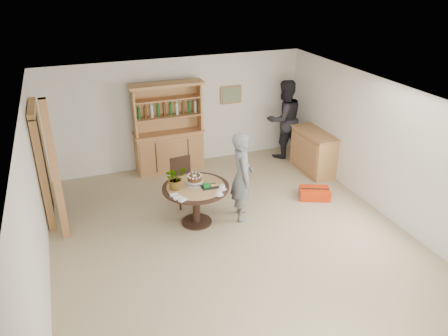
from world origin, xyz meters
TOP-DOWN VIEW (x-y plane):
  - ground at (0.00, 0.00)m, footprint 7.00×7.00m
  - room_shell at (0.00, 0.01)m, footprint 6.04×7.04m
  - doorway at (-2.93, 2.00)m, footprint 0.13×1.10m
  - pine_post at (-2.70, 1.20)m, footprint 0.12×0.12m
  - hutch at (-0.30, 3.24)m, footprint 1.62×0.54m
  - sideboard at (2.74, 2.00)m, footprint 0.54×1.26m
  - dining_table at (-0.42, 0.81)m, footprint 1.20×1.20m
  - dining_chair at (-0.43, 1.64)m, footprint 0.46×0.46m
  - birthday_cake at (-0.42, 0.86)m, footprint 0.30×0.30m
  - flower_vase at (-0.77, 0.86)m, footprint 0.47×0.44m
  - gift_tray at (-0.21, 0.69)m, footprint 0.30×0.20m
  - coffee_cup_a at (-0.02, 0.53)m, footprint 0.15×0.15m
  - coffee_cup_b at (-0.14, 0.36)m, footprint 0.15×0.15m
  - napkins at (-0.83, 0.50)m, footprint 0.24×0.33m
  - teen_boy at (0.43, 0.71)m, footprint 0.54×0.70m
  - adult_person at (2.49, 3.00)m, footprint 1.00×0.82m
  - red_suitcase at (2.11, 0.85)m, footprint 0.71×0.61m

SIDE VIEW (x-z plane):
  - ground at x=0.00m, z-range 0.00..0.00m
  - red_suitcase at x=2.11m, z-range 0.00..0.21m
  - sideboard at x=2.74m, z-range 0.00..0.94m
  - dining_chair at x=-0.43m, z-range 0.06..1.01m
  - dining_table at x=-0.42m, z-range 0.22..0.98m
  - hutch at x=-0.30m, z-range -0.33..1.71m
  - napkins at x=-0.83m, z-range 0.76..0.79m
  - gift_tray at x=-0.21m, z-range 0.75..0.83m
  - coffee_cup_b at x=-0.14m, z-range 0.75..0.84m
  - coffee_cup_a at x=-0.02m, z-range 0.76..0.84m
  - teen_boy at x=0.43m, z-range 0.00..1.70m
  - birthday_cake at x=-0.42m, z-range 0.78..0.98m
  - adult_person at x=2.49m, z-range 0.00..1.91m
  - flower_vase at x=-0.77m, z-range 0.76..1.18m
  - doorway at x=-2.93m, z-range 0.02..2.20m
  - pine_post at x=-2.70m, z-range 0.00..2.50m
  - room_shell at x=0.00m, z-range 0.48..3.00m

